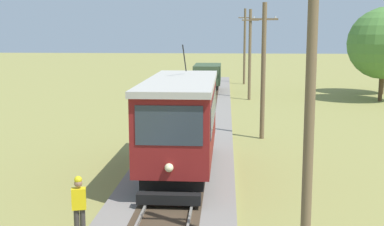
{
  "coord_description": "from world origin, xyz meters",
  "views": [
    {
      "loc": [
        1.74,
        0.71,
        5.61
      ],
      "look_at": [
        0.2,
        22.54,
        1.96
      ],
      "focal_mm": 45.67,
      "sensor_mm": 36.0,
      "label": 1
    }
  ],
  "objects_px": {
    "track_worker": "(79,204)",
    "gravel_pile": "(163,84)",
    "freight_car": "(207,76)",
    "tree_left_far": "(383,44)",
    "utility_pole_near_tram": "(310,95)",
    "utility_pole_mid": "(263,70)",
    "red_tram": "(181,121)",
    "utility_pole_far": "(250,54)",
    "utility_pole_distant": "(245,46)"
  },
  "relations": [
    {
      "from": "track_worker",
      "to": "gravel_pile",
      "type": "bearing_deg",
      "value": 169.06
    },
    {
      "from": "freight_car",
      "to": "tree_left_far",
      "type": "bearing_deg",
      "value": -17.44
    },
    {
      "from": "track_worker",
      "to": "freight_car",
      "type": "bearing_deg",
      "value": 161.43
    },
    {
      "from": "utility_pole_near_tram",
      "to": "track_worker",
      "type": "xyz_separation_m",
      "value": [
        -5.87,
        1.18,
        -3.19
      ]
    },
    {
      "from": "utility_pole_mid",
      "to": "track_worker",
      "type": "bearing_deg",
      "value": -113.93
    },
    {
      "from": "freight_car",
      "to": "utility_pole_near_tram",
      "type": "xyz_separation_m",
      "value": [
        3.66,
        -33.79,
        2.62
      ]
    },
    {
      "from": "red_tram",
      "to": "utility_pole_near_tram",
      "type": "height_order",
      "value": "utility_pole_near_tram"
    },
    {
      "from": "utility_pole_mid",
      "to": "utility_pole_far",
      "type": "distance_m",
      "value": 15.22
    },
    {
      "from": "utility_pole_near_tram",
      "to": "track_worker",
      "type": "relative_size",
      "value": 4.57
    },
    {
      "from": "freight_car",
      "to": "utility_pole_mid",
      "type": "relative_size",
      "value": 0.73
    },
    {
      "from": "utility_pole_distant",
      "to": "gravel_pile",
      "type": "bearing_deg",
      "value": -149.95
    },
    {
      "from": "red_tram",
      "to": "utility_pole_distant",
      "type": "xyz_separation_m",
      "value": [
        3.65,
        34.43,
        1.93
      ]
    },
    {
      "from": "utility_pole_near_tram",
      "to": "track_worker",
      "type": "height_order",
      "value": "utility_pole_near_tram"
    },
    {
      "from": "red_tram",
      "to": "utility_pole_distant",
      "type": "distance_m",
      "value": 34.68
    },
    {
      "from": "gravel_pile",
      "to": "track_worker",
      "type": "height_order",
      "value": "track_worker"
    },
    {
      "from": "gravel_pile",
      "to": "track_worker",
      "type": "distance_m",
      "value": 35.94
    },
    {
      "from": "tree_left_far",
      "to": "red_tram",
      "type": "bearing_deg",
      "value": -123.09
    },
    {
      "from": "red_tram",
      "to": "utility_pole_far",
      "type": "height_order",
      "value": "utility_pole_far"
    },
    {
      "from": "red_tram",
      "to": "utility_pole_near_tram",
      "type": "relative_size",
      "value": 1.05
    },
    {
      "from": "utility_pole_mid",
      "to": "gravel_pile",
      "type": "distance_m",
      "value": 24.3
    },
    {
      "from": "red_tram",
      "to": "utility_pole_far",
      "type": "bearing_deg",
      "value": 80.68
    },
    {
      "from": "utility_pole_mid",
      "to": "utility_pole_far",
      "type": "relative_size",
      "value": 0.95
    },
    {
      "from": "red_tram",
      "to": "gravel_pile",
      "type": "distance_m",
      "value": 30.08
    },
    {
      "from": "utility_pole_near_tram",
      "to": "tree_left_far",
      "type": "bearing_deg",
      "value": 70.04
    },
    {
      "from": "red_tram",
      "to": "utility_pole_far",
      "type": "distance_m",
      "value": 22.61
    },
    {
      "from": "utility_pole_far",
      "to": "gravel_pile",
      "type": "distance_m",
      "value": 11.58
    },
    {
      "from": "utility_pole_far",
      "to": "tree_left_far",
      "type": "xyz_separation_m",
      "value": [
        10.64,
        -0.32,
        0.84
      ]
    },
    {
      "from": "utility_pole_mid",
      "to": "utility_pole_far",
      "type": "xyz_separation_m",
      "value": [
        0.0,
        15.21,
        0.17
      ]
    },
    {
      "from": "utility_pole_distant",
      "to": "gravel_pile",
      "type": "relative_size",
      "value": 3.1
    },
    {
      "from": "utility_pole_mid",
      "to": "gravel_pile",
      "type": "relative_size",
      "value": 2.74
    },
    {
      "from": "red_tram",
      "to": "utility_pole_mid",
      "type": "distance_m",
      "value": 8.06
    },
    {
      "from": "red_tram",
      "to": "tree_left_far",
      "type": "xyz_separation_m",
      "value": [
        14.29,
        21.93,
        2.47
      ]
    },
    {
      "from": "red_tram",
      "to": "utility_pole_near_tram",
      "type": "bearing_deg",
      "value": -63.62
    },
    {
      "from": "freight_car",
      "to": "gravel_pile",
      "type": "bearing_deg",
      "value": 144.56
    },
    {
      "from": "utility_pole_mid",
      "to": "track_worker",
      "type": "xyz_separation_m",
      "value": [
        -5.87,
        -13.22,
        -2.66
      ]
    },
    {
      "from": "freight_car",
      "to": "utility_pole_near_tram",
      "type": "bearing_deg",
      "value": -83.82
    },
    {
      "from": "freight_car",
      "to": "gravel_pile",
      "type": "xyz_separation_m",
      "value": [
        -4.57,
        3.25,
        -1.1
      ]
    },
    {
      "from": "utility_pole_distant",
      "to": "tree_left_far",
      "type": "xyz_separation_m",
      "value": [
        10.64,
        -12.5,
        0.54
      ]
    },
    {
      "from": "gravel_pile",
      "to": "tree_left_far",
      "type": "distance_m",
      "value": 20.82
    },
    {
      "from": "tree_left_far",
      "to": "gravel_pile",
      "type": "bearing_deg",
      "value": 157.69
    },
    {
      "from": "utility_pole_far",
      "to": "track_worker",
      "type": "height_order",
      "value": "utility_pole_far"
    },
    {
      "from": "red_tram",
      "to": "utility_pole_near_tram",
      "type": "xyz_separation_m",
      "value": [
        3.65,
        -7.37,
        1.98
      ]
    },
    {
      "from": "red_tram",
      "to": "utility_pole_mid",
      "type": "xyz_separation_m",
      "value": [
        3.65,
        7.04,
        1.45
      ]
    },
    {
      "from": "utility_pole_near_tram",
      "to": "utility_pole_mid",
      "type": "xyz_separation_m",
      "value": [
        -0.0,
        14.4,
        -0.53
      ]
    },
    {
      "from": "utility_pole_near_tram",
      "to": "utility_pole_distant",
      "type": "distance_m",
      "value": 41.8
    },
    {
      "from": "gravel_pile",
      "to": "utility_pole_mid",
      "type": "bearing_deg",
      "value": -70.04
    },
    {
      "from": "track_worker",
      "to": "tree_left_far",
      "type": "distance_m",
      "value": 32.81
    },
    {
      "from": "red_tram",
      "to": "tree_left_far",
      "type": "distance_m",
      "value": 26.3
    },
    {
      "from": "utility_pole_distant",
      "to": "track_worker",
      "type": "relative_size",
      "value": 4.51
    },
    {
      "from": "gravel_pile",
      "to": "red_tram",
      "type": "bearing_deg",
      "value": -81.24
    }
  ]
}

